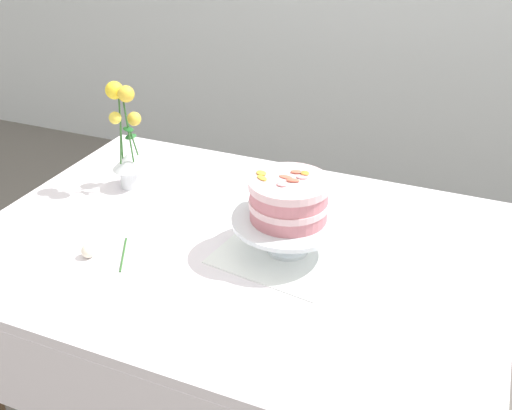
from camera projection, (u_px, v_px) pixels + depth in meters
The scene contains 6 objects.
dining_table at pixel (232, 273), 1.60m from camera, with size 1.40×1.00×0.74m.
linen_napkin at pixel (287, 250), 1.53m from camera, with size 0.32×0.32×0.00m, color white.
cake_stand at pixel (288, 223), 1.49m from camera, with size 0.29×0.29×0.10m.
layer_cake at pixel (289, 199), 1.45m from camera, with size 0.20×0.20×0.11m.
flower_vase at pixel (127, 145), 1.77m from camera, with size 0.10×0.11×0.34m.
fallen_rose at pixel (91, 251), 1.50m from camera, with size 0.13×0.14×0.04m.
Camera 1 is at (0.56, -1.20, 1.60)m, focal length 41.09 mm.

